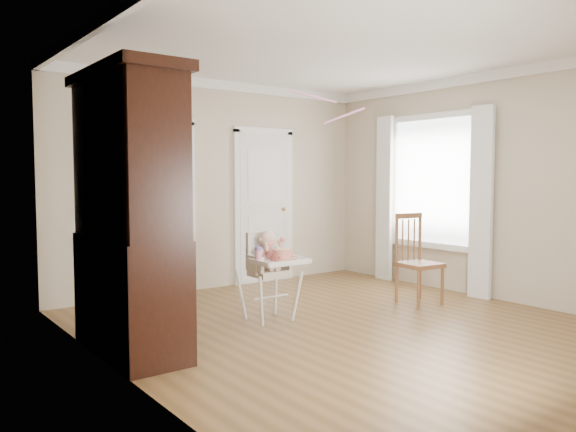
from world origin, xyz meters
TOP-DOWN VIEW (x-y plane):
  - floor at (0.00, 0.00)m, footprint 5.00×5.00m
  - ceiling at (0.00, 0.00)m, footprint 5.00×5.00m
  - wall_back at (0.00, 2.50)m, footprint 4.50×0.00m
  - wall_left at (-2.25, 0.00)m, footprint 0.00×5.00m
  - wall_right at (2.25, 0.00)m, footprint 0.00×5.00m
  - crown_molding at (0.00, 0.00)m, footprint 4.50×5.00m
  - doorway at (-0.90, 2.48)m, footprint 1.06×0.05m
  - closet_door at (0.70, 2.48)m, footprint 0.96×0.09m
  - window_right at (2.18, 0.80)m, footprint 0.13×1.84m
  - high_chair at (-0.47, 0.69)m, footprint 0.55×0.66m
  - baby at (-0.47, 0.71)m, footprint 0.27×0.21m
  - cake at (-0.46, 0.48)m, footprint 0.25×0.25m
  - sippy_cup at (-0.69, 0.56)m, footprint 0.07×0.07m
  - china_cabinet at (-1.99, 0.52)m, footprint 0.61×1.38m
  - dining_chair at (1.33, 0.29)m, footprint 0.47×0.47m
  - streamer at (0.03, 0.61)m, footprint 0.37×0.36m

SIDE VIEW (x-z plane):
  - floor at x=0.00m, z-range 0.00..0.00m
  - dining_chair at x=1.33m, z-range -0.03..1.00m
  - high_chair at x=-0.47m, z-range 0.11..1.02m
  - cake at x=-0.46m, z-range 0.63..0.75m
  - baby at x=-0.47m, z-range 0.49..0.91m
  - sippy_cup at x=-0.69m, z-range 0.62..0.80m
  - closet_door at x=0.70m, z-range -0.04..2.09m
  - doorway at x=-0.90m, z-range 0.00..2.22m
  - china_cabinet at x=-1.99m, z-range 0.00..2.32m
  - window_right at x=2.18m, z-range 0.14..2.44m
  - wall_back at x=0.00m, z-range -0.90..3.60m
  - wall_left at x=-2.25m, z-range -1.15..3.85m
  - wall_right at x=2.25m, z-range -1.15..3.85m
  - streamer at x=0.03m, z-range 2.21..2.36m
  - crown_molding at x=0.00m, z-range 2.58..2.70m
  - ceiling at x=0.00m, z-range 2.70..2.70m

